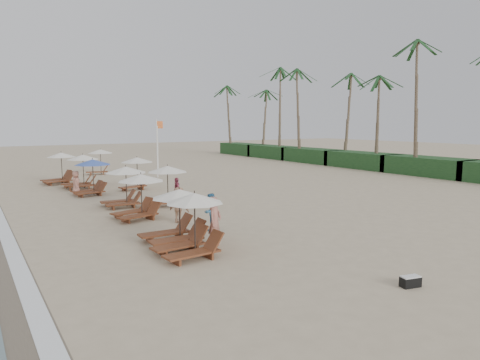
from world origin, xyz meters
TOP-DOWN VIEW (x-y plane):
  - ground at (0.00, 0.00)m, footprint 160.00×160.00m
  - shrub_hedge at (22.00, 14.50)m, footprint 3.20×53.00m
  - palm_row at (21.91, 15.40)m, footprint 7.00×52.00m
  - lounger_station_0 at (-6.07, -2.80)m, footprint 2.48×2.04m
  - lounger_station_1 at (-5.80, -0.92)m, footprint 2.58×2.16m
  - lounger_station_2 at (-5.55, 3.93)m, footprint 2.59×2.24m
  - lounger_station_3 at (-5.18, 7.27)m, footprint 2.51×2.26m
  - lounger_station_4 at (-5.73, 12.23)m, footprint 2.54×2.29m
  - lounger_station_5 at (-5.63, 15.62)m, footprint 2.67×2.39m
  - lounger_station_6 at (-6.49, 18.88)m, footprint 2.63×2.45m
  - inland_station_0 at (-3.14, 6.13)m, footprint 2.65×2.24m
  - inland_station_1 at (-2.52, 12.89)m, footprint 2.66×2.24m
  - inland_station_2 at (-2.23, 23.44)m, footprint 2.65×2.24m
  - beachgoer_near at (-4.71, -2.24)m, footprint 0.82×0.76m
  - beachgoer_mid_a at (-3.65, 0.04)m, footprint 0.97×0.90m
  - beachgoer_mid_b at (-4.21, 2.06)m, footprint 1.04×1.23m
  - beachgoer_far_a at (-2.27, 6.58)m, footprint 0.52×0.93m
  - beachgoer_far_b at (-6.49, 12.80)m, footprint 0.68×0.86m
  - duffel_bag at (-2.05, -8.75)m, footprint 0.61×0.40m
  - flag_pole_near at (1.33, 18.39)m, footprint 0.60×0.08m
  - flag_pole_far at (3.03, 22.48)m, footprint 0.59×0.08m

SIDE VIEW (x-z plane):
  - ground at x=0.00m, z-range 0.00..0.00m
  - duffel_bag at x=-2.05m, z-range 0.00..0.32m
  - beachgoer_far_a at x=-2.27m, z-range 0.00..1.50m
  - beachgoer_far_b at x=-6.49m, z-range 0.00..1.54m
  - beachgoer_mid_a at x=-3.65m, z-range 0.00..1.60m
  - shrub_hedge at x=22.00m, z-range 0.00..1.60m
  - beachgoer_mid_b at x=-4.21m, z-range 0.00..1.66m
  - beachgoer_near at x=-4.71m, z-range 0.00..1.88m
  - lounger_station_1 at x=-5.80m, z-range -0.05..2.02m
  - lounger_station_0 at x=-6.07m, z-range -0.08..2.12m
  - lounger_station_6 at x=-6.49m, z-range -0.12..2.24m
  - lounger_station_2 at x=-5.55m, z-range 0.01..2.16m
  - lounger_station_5 at x=-5.63m, z-range -0.07..2.29m
  - lounger_station_3 at x=-5.18m, z-range 0.06..2.27m
  - lounger_station_4 at x=-5.73m, z-range 0.07..2.35m
  - inland_station_1 at x=-2.52m, z-range 0.30..2.52m
  - inland_station_0 at x=-3.14m, z-range 0.31..2.53m
  - inland_station_2 at x=-2.23m, z-range 0.31..2.53m
  - flag_pole_far at x=3.03m, z-range 0.25..4.92m
  - flag_pole_near at x=1.33m, z-range 0.25..5.19m
  - palm_row at x=21.91m, z-range 3.76..16.06m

